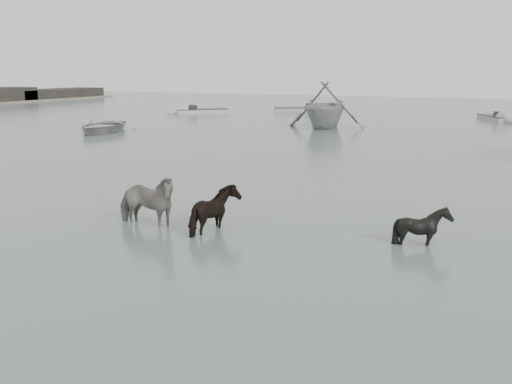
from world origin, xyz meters
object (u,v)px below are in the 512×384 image
(pony_dark, at_px, (216,205))
(pony_pinto, at_px, (146,196))
(pony_black, at_px, (423,220))
(rowboat_lead, at_px, (101,124))

(pony_dark, bearing_deg, pony_pinto, 80.79)
(pony_pinto, height_order, pony_black, pony_pinto)
(pony_dark, bearing_deg, rowboat_lead, 27.81)
(pony_pinto, relative_size, rowboat_lead, 0.38)
(pony_pinto, relative_size, pony_dark, 1.40)
(pony_pinto, xyz_separation_m, rowboat_lead, (-15.12, 16.46, -0.27))
(pony_pinto, bearing_deg, pony_dark, -81.93)
(pony_black, bearing_deg, pony_dark, 124.26)
(pony_black, relative_size, rowboat_lead, 0.24)
(pony_pinto, xyz_separation_m, pony_dark, (1.80, 0.29, -0.12))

